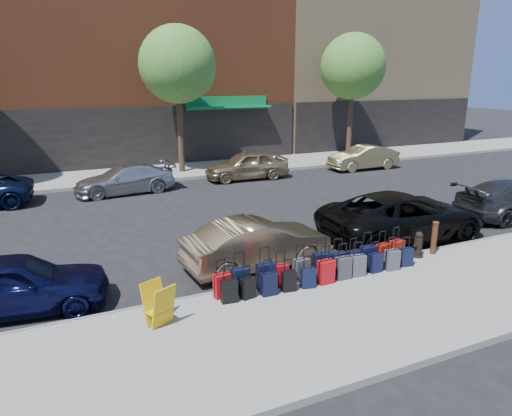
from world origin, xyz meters
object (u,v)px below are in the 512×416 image
car_far_2 (247,165)px  tree_right (355,68)px  display_rack (159,305)px  car_near_0 (14,284)px  bollard (434,237)px  car_near_1 (258,244)px  car_far_1 (125,179)px  fire_hydrant (418,245)px  suitcase_front_5 (321,265)px  car_far_3 (363,157)px  tree_center (180,67)px  car_near_2 (403,216)px

car_far_2 → tree_right: bearing=110.3°
display_rack → car_near_0: bearing=118.8°
bollard → car_near_1: 4.95m
car_far_1 → tree_right: bearing=97.1°
car_far_2 → display_rack: bearing=-27.4°
fire_hydrant → car_far_1: car_far_1 is taller
suitcase_front_5 → fire_hydrant: 3.15m
tree_right → car_far_3: (-1.16, -2.82, -4.76)m
fire_hydrant → display_rack: (-7.29, -0.66, 0.10)m
car_near_1 → car_far_1: bearing=6.8°
tree_center → fire_hydrant: tree_center is taller
fire_hydrant → car_near_2: 1.89m
display_rack → tree_right: bearing=20.8°
tree_right → fire_hydrant: (-7.92, -14.24, -4.93)m
car_far_2 → car_far_1: bearing=-83.2°
tree_right → tree_center: bearing=180.0°
tree_right → car_near_2: bearing=-119.2°
fire_hydrant → car_far_1: size_ratio=0.17×
bollard → car_far_1: (-6.64, 11.31, -0.01)m
car_near_1 → bollard: bearing=-111.8°
tree_center → car_far_1: size_ratio=1.70×
suitcase_front_5 → car_near_0: bearing=175.5°
fire_hydrant → car_near_0: car_near_0 is taller
car_far_1 → bollard: bearing=25.6°
car_near_1 → car_far_2: (4.07, 10.24, 0.05)m
car_near_1 → car_near_2: size_ratio=0.75×
display_rack → car_near_0: size_ratio=0.23×
fire_hydrant → car_near_0: 10.04m
tree_right → car_far_1: tree_right is taller
fire_hydrant → car_near_2: (0.88, 1.65, 0.26)m
car_far_1 → car_far_2: (5.99, 0.42, 0.09)m
car_far_3 → bollard: bearing=-27.5°
car_near_0 → suitcase_front_5: bearing=-95.0°
car_near_1 → car_far_2: bearing=-26.0°
suitcase_front_5 → car_far_1: 11.74m
tree_right → car_near_0: bearing=-144.3°
car_near_2 → suitcase_front_5: bearing=114.7°
tree_center → suitcase_front_5: size_ratio=7.03×
tree_right → bollard: bearing=-117.4°
suitcase_front_5 → car_far_2: car_far_2 is taller
car_near_2 → tree_center: bearing=17.0°
car_far_2 → car_far_3: car_far_2 is taller
car_near_0 → car_far_1: 10.63m
display_rack → car_near_2: size_ratio=0.16×
bollard → car_far_1: car_far_1 is taller
car_near_0 → car_far_2: car_far_2 is taller
display_rack → car_near_2: bearing=-7.8°
car_near_0 → car_far_3: car_near_0 is taller
fire_hydrant → tree_right: bearing=46.2°
bollard → car_near_2: (0.34, 1.67, 0.11)m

